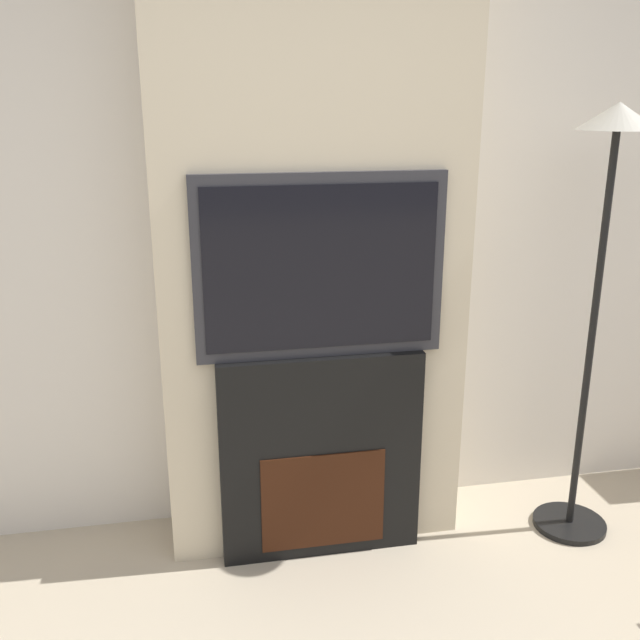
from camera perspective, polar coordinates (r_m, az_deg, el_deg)
wall_back at (r=2.99m, az=-1.35°, el=8.46°), size 6.00×0.06×2.70m
chimney_breast at (r=2.79m, az=-0.66°, el=7.84°), size 1.21×0.34×2.70m
fireplace at (r=2.94m, az=0.00°, el=-10.75°), size 0.81×0.15×0.86m
television at (r=2.66m, az=0.01°, el=4.29°), size 0.95×0.07×0.70m
floor_lamp at (r=2.99m, az=21.80°, el=6.56°), size 0.31×0.31×1.80m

